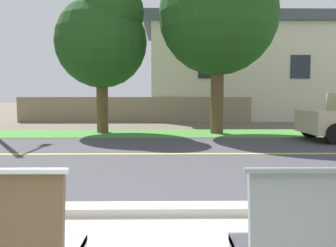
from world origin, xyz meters
name	(u,v)px	position (x,y,z in m)	size (l,w,h in m)	color
ground_plane	(163,145)	(0.00, 8.00, 0.00)	(140.00, 140.00, 0.00)	#665B4C
curb_edge	(161,210)	(0.00, 2.35, 0.06)	(44.00, 0.30, 0.11)	#ADA89E
street_asphalt	(162,154)	(0.00, 6.50, 0.00)	(52.00, 8.00, 0.01)	#424247
road_centre_line	(162,154)	(0.00, 6.50, 0.01)	(48.00, 0.14, 0.01)	#E0CC4C
far_verge_grass	(163,133)	(0.00, 11.12, 0.01)	(48.00, 2.80, 0.02)	#478438
shade_tree_left	(104,35)	(-2.27, 11.39, 3.77)	(3.52, 3.52, 5.80)	brown
shade_tree_centre	(222,6)	(2.21, 11.01, 4.78)	(4.46, 4.46, 7.35)	brown
garden_wall	(135,110)	(-1.60, 16.97, 0.70)	(13.00, 0.36, 1.40)	gray
house_across_street	(241,70)	(5.07, 20.17, 3.14)	(12.37, 6.91, 6.20)	beige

